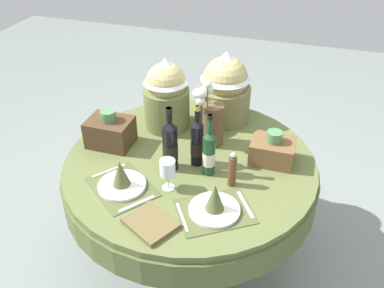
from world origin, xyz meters
name	(u,v)px	position (x,y,z in m)	size (l,w,h in m)	color
ground	(190,252)	(0.00, 0.00, 0.00)	(8.00, 8.00, 0.00)	gray
dining_table	(190,177)	(0.00, 0.00, 0.62)	(1.40, 1.40, 0.75)	#5B6638
place_setting_left	(121,180)	(-0.25, -0.33, 0.79)	(0.43, 0.41, 0.16)	#4E562F
place_setting_right	(215,204)	(0.23, -0.36, 0.79)	(0.43, 0.40, 0.16)	#4E562F
flower_vase	(211,118)	(0.06, 0.19, 0.92)	(0.16, 0.15, 0.41)	brown
wine_bottle_left	(209,153)	(0.13, -0.08, 0.87)	(0.07, 0.07, 0.35)	#194223
wine_bottle_centre	(197,142)	(0.04, -0.02, 0.88)	(0.07, 0.07, 0.35)	black
wine_bottle_right	(170,146)	(-0.08, -0.10, 0.89)	(0.08, 0.08, 0.36)	black
wine_glass_left	(168,169)	(-0.03, -0.26, 0.87)	(0.08, 0.08, 0.17)	silver
pepper_mill	(232,170)	(0.26, -0.14, 0.84)	(0.04, 0.04, 0.20)	brown
book_on_table	(151,223)	(-0.02, -0.52, 0.76)	(0.22, 0.18, 0.02)	brown
gift_tub_back_left	(166,91)	(-0.24, 0.30, 0.98)	(0.27, 0.27, 0.44)	olive
gift_tub_back_centre	(225,85)	(0.07, 0.49, 0.98)	(0.32, 0.32, 0.45)	olive
woven_basket_side_left	(110,131)	(-0.48, 0.01, 0.83)	(0.25, 0.19, 0.22)	#47331E
woven_basket_side_right	(273,150)	(0.43, 0.12, 0.82)	(0.23, 0.18, 0.18)	brown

